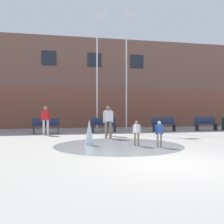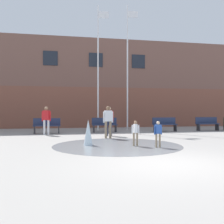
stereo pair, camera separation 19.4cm
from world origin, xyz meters
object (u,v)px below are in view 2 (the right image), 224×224
Objects in this scene: flagpole_left at (98,64)px; adult_in_red at (108,119)px; park_bench_under_left_flagpole at (47,125)px; child_running at (158,132)px; adult_near_bench at (46,118)px; flagpole_right at (128,64)px; park_bench_center at (105,125)px; park_bench_near_trashcan at (207,124)px; park_bench_under_right_flagpole at (165,124)px; child_in_fountain at (135,131)px; adult_watching at (109,119)px.

adult_in_red is at bearing -92.97° from flagpole_left.
park_bench_under_left_flagpole is 1.62× the size of child_running.
park_bench_under_left_flagpole is at bearing -66.69° from adult_near_bench.
park_bench_center is at bearing -140.08° from flagpole_right.
flagpole_left is at bearing 28.67° from park_bench_under_left_flagpole.
child_running is (-6.24, -6.97, 0.10)m from park_bench_near_trashcan.
park_bench_under_right_flagpole is at bearing -3.58° from park_bench_center.
flagpole_left reaches higher than park_bench_center.
adult_near_bench is (-3.64, 5.32, 0.35)m from child_in_fountain.
flagpole_left is at bearing 180.00° from flagpole_right.
flagpole_right reaches higher than park_bench_under_left_flagpole.
flagpole_right is (1.82, 8.16, 4.08)m from child_in_fountain.
child_in_fountain is (0.12, -6.54, 0.10)m from park_bench_center.
park_bench_under_right_flagpole is 1.01× the size of adult_in_red.
adult_watching is 1.61× the size of child_in_fountain.
park_bench_under_left_flagpole is at bearing -179.34° from park_bench_near_trashcan.
child_in_fountain is (-0.72, 0.54, 0.00)m from child_running.
park_bench_center is at bearing 4.47° from child_in_fountain.
park_bench_under_right_flagpole is 5.00m from flagpole_right.
adult_watching is (-7.24, -2.27, 0.45)m from park_bench_near_trashcan.
child_in_fountain is 0.11× the size of flagpole_left.
flagpole_right reaches higher than adult_watching.
adult_in_red is at bearing 103.86° from adult_watching.
park_bench_near_trashcan is 0.19× the size of flagpole_left.
child_in_fountain is (0.55, -2.91, -0.35)m from adult_in_red.
park_bench_center is 0.19× the size of flagpole_left.
adult_watching is 4.82m from child_running.
adult_in_red is at bearing -142.29° from park_bench_under_right_flagpole.
child_running is at bearing -83.44° from flagpole_left.
park_bench_under_left_flagpole is 1.62× the size of child_in_fountain.
child_running and child_in_fountain have the same top height.
adult_in_red is at bearing -154.89° from park_bench_near_trashcan.
flagpole_right is (2.37, 5.25, 3.72)m from adult_in_red.
flagpole_left reaches higher than adult_near_bench.
park_bench_near_trashcan is (7.08, -0.11, 0.00)m from park_bench_center.
adult_watching is at bearing -152.53° from park_bench_under_right_flagpole.
child_running is 0.62× the size of adult_near_bench.
adult_in_red and adult_watching have the same top height.
park_bench_under_left_flagpole is at bearing -6.30° from adult_watching.
park_bench_under_left_flagpole and park_bench_near_trashcan have the same top height.
park_bench_near_trashcan is 10.67m from adult_near_bench.
child_in_fountain is at bearing 120.00° from adult_watching.
adult_near_bench reaches higher than park_bench_under_left_flagpole.
adult_in_red is 1.61× the size of child_in_fountain.
park_bench_under_left_flagpole is at bearing 179.88° from park_bench_under_right_flagpole.
park_bench_under_left_flagpole is 1.01× the size of adult_watching.
park_bench_near_trashcan is at bearing -43.82° from child_in_fountain.
park_bench_under_right_flagpole is 7.36m from child_in_fountain.
adult_near_bench is (-10.60, -1.11, 0.45)m from park_bench_near_trashcan.
adult_near_bench is (0.02, -0.99, 0.45)m from park_bench_under_left_flagpole.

